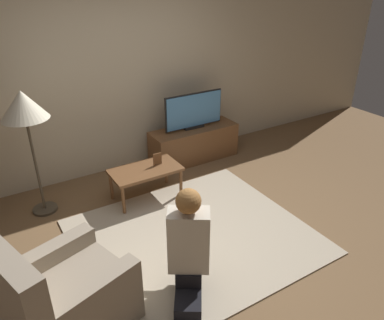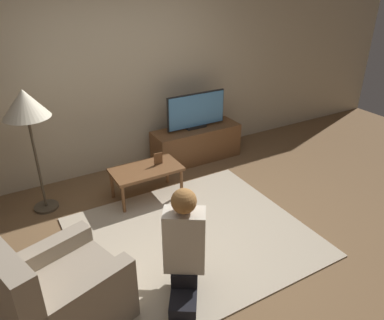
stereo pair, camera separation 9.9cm
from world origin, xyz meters
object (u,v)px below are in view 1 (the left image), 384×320
(tv, at_px, (194,111))
(armchair, at_px, (64,301))
(floor_lamp, at_px, (24,109))
(person_kneeling, at_px, (189,242))
(coffee_table, at_px, (145,172))

(tv, distance_m, armchair, 3.16)
(floor_lamp, height_order, person_kneeling, floor_lamp)
(tv, relative_size, coffee_table, 1.08)
(floor_lamp, relative_size, armchair, 1.40)
(person_kneeling, bearing_deg, armchair, 23.99)
(tv, relative_size, floor_lamp, 0.63)
(tv, distance_m, coffee_table, 1.27)
(coffee_table, xyz_separation_m, floor_lamp, (-1.14, 0.37, 0.89))
(floor_lamp, xyz_separation_m, armchair, (-0.20, -1.78, -0.94))
(coffee_table, relative_size, person_kneeling, 0.81)
(tv, bearing_deg, floor_lamp, -174.02)
(floor_lamp, bearing_deg, person_kneeling, -67.54)
(armchair, height_order, person_kneeling, person_kneeling)
(floor_lamp, bearing_deg, armchair, -96.42)
(floor_lamp, distance_m, person_kneeling, 2.21)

